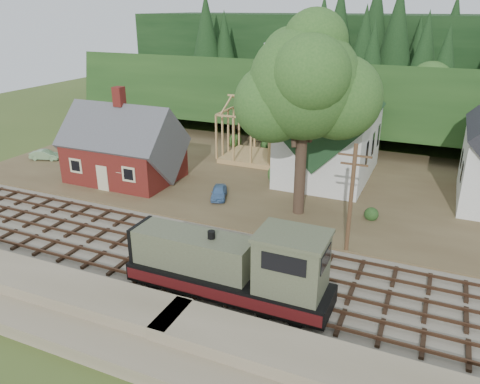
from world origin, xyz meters
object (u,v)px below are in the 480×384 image
at_px(car_green, 45,155).
at_px(patio_set, 126,168).
at_px(locomotive, 235,268).
at_px(car_blue, 219,192).

height_order(car_green, patio_set, patio_set).
height_order(locomotive, patio_set, locomotive).
distance_m(car_blue, patio_set, 9.00).
height_order(locomotive, car_blue, locomotive).
bearing_deg(car_blue, locomotive, -80.86).
xyz_separation_m(locomotive, car_green, (-30.13, 15.44, -1.30)).
relative_size(car_blue, patio_set, 1.28).
distance_m(locomotive, patio_set, 19.93).
bearing_deg(locomotive, patio_set, 144.54).
relative_size(car_green, patio_set, 1.33).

